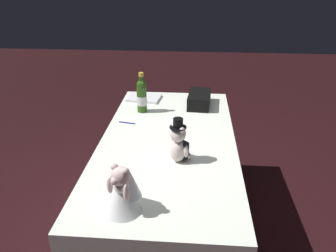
% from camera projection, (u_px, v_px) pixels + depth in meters
% --- Properties ---
extents(ground_plane, '(12.00, 12.00, 0.00)m').
position_uv_depth(ground_plane, '(168.00, 232.00, 2.62)').
color(ground_plane, black).
extents(reception_table, '(1.85, 0.89, 0.79)m').
position_uv_depth(reception_table, '(168.00, 189.00, 2.45)').
color(reception_table, white).
rests_on(reception_table, ground_plane).
extents(teddy_bear_groom, '(0.14, 0.13, 0.27)m').
position_uv_depth(teddy_bear_groom, '(179.00, 144.00, 2.00)').
color(teddy_bear_groom, silver).
rests_on(teddy_bear_groom, reception_table).
extents(teddy_bear_bride, '(0.23, 0.21, 0.25)m').
position_uv_depth(teddy_bear_bride, '(123.00, 190.00, 1.59)').
color(teddy_bear_bride, white).
rests_on(teddy_bear_bride, reception_table).
extents(champagne_bottle, '(0.08, 0.08, 0.32)m').
position_uv_depth(champagne_bottle, '(142.00, 95.00, 2.67)').
color(champagne_bottle, '#2A5415').
rests_on(champagne_bottle, reception_table).
extents(signing_pen, '(0.04, 0.13, 0.01)m').
position_uv_depth(signing_pen, '(127.00, 123.00, 2.52)').
color(signing_pen, navy).
rests_on(signing_pen, reception_table).
extents(gift_case_black, '(0.33, 0.20, 0.11)m').
position_uv_depth(gift_case_black, '(199.00, 99.00, 2.82)').
color(gift_case_black, black).
rests_on(gift_case_black, reception_table).
extents(guestbook, '(0.24, 0.30, 0.02)m').
position_uv_depth(guestbook, '(144.00, 98.00, 2.97)').
color(guestbook, white).
rests_on(guestbook, reception_table).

